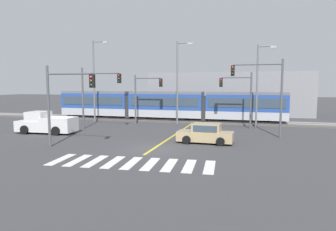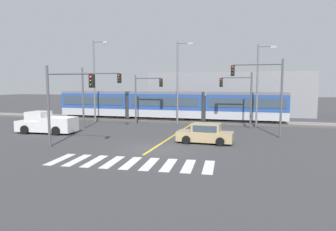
{
  "view_description": "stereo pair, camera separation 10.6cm",
  "coord_description": "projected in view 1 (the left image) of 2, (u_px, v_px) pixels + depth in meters",
  "views": [
    {
      "loc": [
        6.44,
        -19.33,
        4.42
      ],
      "look_at": [
        -0.91,
        7.2,
        1.6
      ],
      "focal_mm": 32.0,
      "sensor_mm": 36.0,
      "label": 1
    },
    {
      "loc": [
        6.54,
        -19.3,
        4.42
      ],
      "look_at": [
        -0.91,
        7.2,
        1.6
      ],
      "focal_mm": 32.0,
      "sensor_mm": 36.0,
      "label": 2
    }
  ],
  "objects": [
    {
      "name": "pickup_truck",
      "position": [
        45.0,
        124.0,
        27.49
      ],
      "size": [
        5.5,
        2.46,
        1.98
      ],
      "color": "silver",
      "rests_on": "ground"
    },
    {
      "name": "building_backdrop_far",
      "position": [
        228.0,
        94.0,
        45.01
      ],
      "size": [
        23.49,
        6.0,
        6.25
      ],
      "primitive_type": "cube",
      "color": "gray",
      "rests_on": "ground"
    },
    {
      "name": "crosswalk_stripe_4",
      "position": [
        132.0,
        163.0,
        16.99
      ],
      "size": [
        0.78,
        2.84,
        0.01
      ],
      "primitive_type": "cube",
      "rotation": [
        0.0,
        0.0,
        0.08
      ],
      "color": "silver",
      "rests_on": "ground"
    },
    {
      "name": "traffic_light_far_left",
      "position": [
        145.0,
        92.0,
        33.38
      ],
      "size": [
        3.25,
        0.38,
        5.52
      ],
      "color": "#515459",
      "rests_on": "ground"
    },
    {
      "name": "crosswalk_stripe_1",
      "position": [
        78.0,
        160.0,
        17.61
      ],
      "size": [
        0.78,
        2.84,
        0.01
      ],
      "primitive_type": "cube",
      "rotation": [
        0.0,
        0.0,
        0.08
      ],
      "color": "silver",
      "rests_on": "ground"
    },
    {
      "name": "traffic_light_mid_left",
      "position": [
        95.0,
        89.0,
        29.47
      ],
      "size": [
        4.25,
        0.38,
        6.13
      ],
      "color": "#515459",
      "rests_on": "ground"
    },
    {
      "name": "rail_far",
      "position": [
        196.0,
        119.0,
        36.71
      ],
      "size": [
        120.0,
        0.08,
        0.1
      ],
      "primitive_type": "cube",
      "color": "#939399",
      "rests_on": "track_bed"
    },
    {
      "name": "sedan_crossing",
      "position": [
        206.0,
        134.0,
        22.81
      ],
      "size": [
        4.25,
        2.01,
        1.52
      ],
      "color": "tan",
      "rests_on": "ground"
    },
    {
      "name": "street_lamp_east",
      "position": [
        259.0,
        81.0,
        30.98
      ],
      "size": [
        1.84,
        0.28,
        8.54
      ],
      "color": "slate",
      "rests_on": "ground"
    },
    {
      "name": "crosswalk_stripe_6",
      "position": [
        170.0,
        165.0,
        16.58
      ],
      "size": [
        0.78,
        2.84,
        0.01
      ],
      "primitive_type": "cube",
      "rotation": [
        0.0,
        0.0,
        0.08
      ],
      "color": "silver",
      "rests_on": "ground"
    },
    {
      "name": "street_lamp_centre",
      "position": [
        178.0,
        78.0,
        33.45
      ],
      "size": [
        1.83,
        0.28,
        9.22
      ],
      "color": "slate",
      "rests_on": "ground"
    },
    {
      "name": "street_lamp_west",
      "position": [
        95.0,
        77.0,
        35.66
      ],
      "size": [
        2.01,
        0.28,
        9.67
      ],
      "color": "slate",
      "rests_on": "ground"
    },
    {
      "name": "crosswalk_stripe_8",
      "position": [
        210.0,
        167.0,
        16.16
      ],
      "size": [
        0.78,
        2.84,
        0.01
      ],
      "primitive_type": "cube",
      "rotation": [
        0.0,
        0.0,
        0.08
      ],
      "color": "silver",
      "rests_on": "ground"
    },
    {
      "name": "crosswalk_stripe_2",
      "position": [
        95.0,
        161.0,
        17.4
      ],
      "size": [
        0.78,
        2.84,
        0.01
      ],
      "primitive_type": "cube",
      "rotation": [
        0.0,
        0.0,
        0.08
      ],
      "color": "silver",
      "rests_on": "ground"
    },
    {
      "name": "crosswalk_stripe_0",
      "position": [
        61.0,
        159.0,
        17.82
      ],
      "size": [
        0.78,
        2.84,
        0.01
      ],
      "primitive_type": "cube",
      "rotation": [
        0.0,
        0.0,
        0.08
      ],
      "color": "silver",
      "rests_on": "ground"
    },
    {
      "name": "rail_near",
      "position": [
        194.0,
        121.0,
        35.33
      ],
      "size": [
        120.0,
        0.08,
        0.1
      ],
      "primitive_type": "cube",
      "color": "#939399",
      "rests_on": "track_bed"
    },
    {
      "name": "crosswalk_stripe_3",
      "position": [
        113.0,
        162.0,
        17.2
      ],
      "size": [
        0.78,
        2.84,
        0.01
      ],
      "primitive_type": "cube",
      "rotation": [
        0.0,
        0.0,
        0.08
      ],
      "color": "silver",
      "rests_on": "ground"
    },
    {
      "name": "traffic_light_far_right",
      "position": [
        240.0,
        92.0,
        30.25
      ],
      "size": [
        3.25,
        0.38,
        5.69
      ],
      "color": "#515459",
      "rests_on": "ground"
    },
    {
      "name": "ground_plane",
      "position": [
        153.0,
        149.0,
        20.69
      ],
      "size": [
        200.0,
        200.0,
        0.0
      ],
      "primitive_type": "plane",
      "color": "#3D3D3F"
    },
    {
      "name": "track_bed",
      "position": [
        195.0,
        121.0,
        36.03
      ],
      "size": [
        120.0,
        4.0,
        0.18
      ],
      "primitive_type": "cube",
      "color": "#56514C",
      "rests_on": "ground"
    },
    {
      "name": "light_rail_tram",
      "position": [
        166.0,
        104.0,
        36.77
      ],
      "size": [
        28.0,
        2.64,
        3.43
      ],
      "color": "#B7BAC1",
      "rests_on": "track_bed"
    },
    {
      "name": "traffic_light_near_left",
      "position": [
        64.0,
        95.0,
        20.72
      ],
      "size": [
        3.75,
        0.38,
        5.77
      ],
      "color": "#515459",
      "rests_on": "ground"
    },
    {
      "name": "crosswalk_stripe_5",
      "position": [
        150.0,
        164.0,
        16.78
      ],
      "size": [
        0.78,
        2.84,
        0.01
      ],
      "primitive_type": "cube",
      "rotation": [
        0.0,
        0.0,
        0.08
      ],
      "color": "silver",
      "rests_on": "ground"
    },
    {
      "name": "crosswalk_stripe_7",
      "position": [
        189.0,
        166.0,
        16.37
      ],
      "size": [
        0.78,
        2.84,
        0.01
      ],
      "primitive_type": "cube",
      "rotation": [
        0.0,
        0.0,
        0.08
      ],
      "color": "silver",
      "rests_on": "ground"
    },
    {
      "name": "traffic_light_mid_right",
      "position": [
        264.0,
        86.0,
        25.03
      ],
      "size": [
        4.25,
        0.38,
        6.55
      ],
      "color": "#515459",
      "rests_on": "ground"
    },
    {
      "name": "lane_centre_line",
      "position": [
        175.0,
        135.0,
        26.51
      ],
      "size": [
        0.2,
        15.87,
        0.01
      ],
      "primitive_type": "cube",
      "color": "gold",
      "rests_on": "ground"
    }
  ]
}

